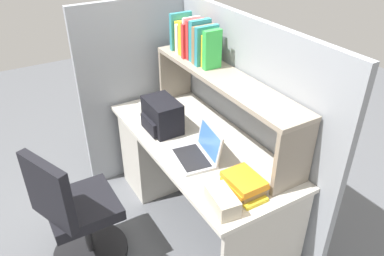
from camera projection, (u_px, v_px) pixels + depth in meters
The scene contains 13 objects.
ground_plane at pixel (197, 217), 3.03m from camera, with size 8.00×8.00×0.00m, color #595B60.
desk at pixel (173, 151), 3.11m from camera, with size 1.60×0.70×0.73m.
cubicle_partition_rear at pixel (242, 121), 2.79m from camera, with size 1.84×0.05×1.55m, color gray.
cubicle_partition_left at pixel (142, 91), 3.23m from camera, with size 0.05×1.06×1.55m, color gray.
overhead_hutch at pixel (224, 89), 2.55m from camera, with size 1.44×0.28×0.45m.
reference_books_on_shelf at pixel (196, 40), 2.71m from camera, with size 0.49×0.19×0.29m.
laptop at pixel (199, 152), 2.45m from camera, with size 0.34×0.29×0.22m.
backpack at pixel (162, 116), 2.72m from camera, with size 0.30×0.23×0.23m.
computer_mouse at pixel (162, 109), 3.02m from camera, with size 0.06×0.10×0.03m, color #7299C6.
paper_cup at pixel (143, 109), 2.95m from camera, with size 0.08×0.08×0.09m, color white.
tissue_box at pixel (222, 201), 2.05m from camera, with size 0.22×0.12×0.10m, color #BFB299.
desk_book_stack at pixel (245, 185), 2.16m from camera, with size 0.26×0.20×0.11m.
office_chair at pixel (77, 217), 2.48m from camera, with size 0.53×0.55×0.93m.
Camera 1 is at (1.89, -1.16, 2.19)m, focal length 35.35 mm.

